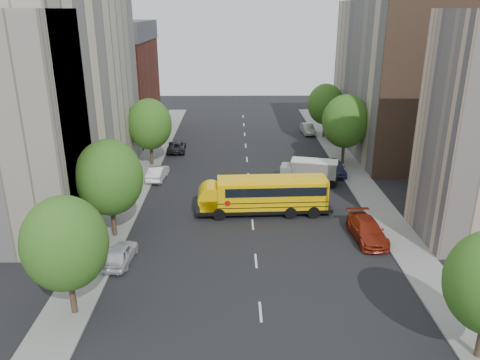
{
  "coord_description": "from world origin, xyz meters",
  "views": [
    {
      "loc": [
        -1.52,
        -37.39,
        16.95
      ],
      "look_at": [
        -1.01,
        2.0,
        2.51
      ],
      "focal_mm": 35.0,
      "sensor_mm": 36.0,
      "label": 1
    }
  ],
  "objects_px": {
    "street_tree_2": "(150,124)",
    "parked_car_5": "(308,129)",
    "parked_car_2": "(177,146)",
    "parked_car_3": "(367,230)",
    "street_tree_1": "(109,178)",
    "school_bus": "(263,194)",
    "parked_car_1": "(158,173)",
    "street_tree_5": "(325,104)",
    "parked_car_0": "(120,254)",
    "safari_truck": "(310,171)",
    "street_tree_4": "(345,121)",
    "parked_car_4": "(335,167)",
    "street_tree_0": "(65,244)"
  },
  "relations": [
    {
      "from": "parked_car_0",
      "to": "parked_car_2",
      "type": "xyz_separation_m",
      "value": [
        0.8,
        27.64,
        -0.05
      ]
    },
    {
      "from": "parked_car_2",
      "to": "parked_car_3",
      "type": "xyz_separation_m",
      "value": [
        17.6,
        -24.26,
        0.13
      ]
    },
    {
      "from": "parked_car_2",
      "to": "street_tree_2",
      "type": "bearing_deg",
      "value": 65.34
    },
    {
      "from": "parked_car_1",
      "to": "parked_car_5",
      "type": "bearing_deg",
      "value": -128.98
    },
    {
      "from": "street_tree_1",
      "to": "street_tree_5",
      "type": "distance_m",
      "value": 37.2
    },
    {
      "from": "street_tree_0",
      "to": "parked_car_3",
      "type": "distance_m",
      "value": 22.2
    },
    {
      "from": "street_tree_5",
      "to": "parked_car_4",
      "type": "distance_m",
      "value": 15.95
    },
    {
      "from": "school_bus",
      "to": "parked_car_2",
      "type": "relative_size",
      "value": 2.51
    },
    {
      "from": "street_tree_5",
      "to": "parked_car_1",
      "type": "bearing_deg",
      "value": -140.84
    },
    {
      "from": "street_tree_5",
      "to": "parked_car_2",
      "type": "distance_m",
      "value": 21.22
    },
    {
      "from": "street_tree_2",
      "to": "street_tree_4",
      "type": "height_order",
      "value": "street_tree_4"
    },
    {
      "from": "street_tree_5",
      "to": "school_bus",
      "type": "relative_size",
      "value": 0.63
    },
    {
      "from": "street_tree_4",
      "to": "parked_car_4",
      "type": "relative_size",
      "value": 1.75
    },
    {
      "from": "street_tree_0",
      "to": "safari_truck",
      "type": "height_order",
      "value": "street_tree_0"
    },
    {
      "from": "parked_car_4",
      "to": "street_tree_2",
      "type": "bearing_deg",
      "value": 168.11
    },
    {
      "from": "safari_truck",
      "to": "parked_car_3",
      "type": "xyz_separation_m",
      "value": [
        2.57,
        -12.58,
        -0.53
      ]
    },
    {
      "from": "street_tree_5",
      "to": "parked_car_0",
      "type": "bearing_deg",
      "value": -121.13
    },
    {
      "from": "school_bus",
      "to": "parked_car_5",
      "type": "relative_size",
      "value": 2.72
    },
    {
      "from": "safari_truck",
      "to": "parked_car_0",
      "type": "relative_size",
      "value": 1.48
    },
    {
      "from": "street_tree_2",
      "to": "parked_car_1",
      "type": "distance_m",
      "value": 6.45
    },
    {
      "from": "street_tree_1",
      "to": "school_bus",
      "type": "height_order",
      "value": "street_tree_1"
    },
    {
      "from": "street_tree_2",
      "to": "parked_car_4",
      "type": "distance_m",
      "value": 21.1
    },
    {
      "from": "safari_truck",
      "to": "parked_car_5",
      "type": "xyz_separation_m",
      "value": [
        2.89,
        20.42,
        -0.59
      ]
    },
    {
      "from": "street_tree_0",
      "to": "street_tree_2",
      "type": "xyz_separation_m",
      "value": [
        0.0,
        28.0,
        0.19
      ]
    },
    {
      "from": "parked_car_0",
      "to": "parked_car_2",
      "type": "distance_m",
      "value": 27.65
    },
    {
      "from": "street_tree_4",
      "to": "parked_car_3",
      "type": "relative_size",
      "value": 1.49
    },
    {
      "from": "parked_car_4",
      "to": "parked_car_5",
      "type": "xyz_separation_m",
      "value": [
        -0.32,
        17.66,
        -0.07
      ]
    },
    {
      "from": "street_tree_5",
      "to": "parked_car_3",
      "type": "height_order",
      "value": "street_tree_5"
    },
    {
      "from": "parked_car_2",
      "to": "parked_car_4",
      "type": "relative_size",
      "value": 1.03
    },
    {
      "from": "street_tree_0",
      "to": "street_tree_1",
      "type": "distance_m",
      "value": 10.0
    },
    {
      "from": "street_tree_0",
      "to": "parked_car_5",
      "type": "relative_size",
      "value": 1.7
    },
    {
      "from": "parked_car_1",
      "to": "street_tree_1",
      "type": "bearing_deg",
      "value": 89.46
    },
    {
      "from": "street_tree_2",
      "to": "school_bus",
      "type": "height_order",
      "value": "street_tree_2"
    },
    {
      "from": "parked_car_5",
      "to": "parked_car_1",
      "type": "bearing_deg",
      "value": -138.14
    },
    {
      "from": "parked_car_4",
      "to": "street_tree_0",
      "type": "bearing_deg",
      "value": -132.18
    },
    {
      "from": "street_tree_2",
      "to": "parked_car_4",
      "type": "relative_size",
      "value": 1.67
    },
    {
      "from": "school_bus",
      "to": "street_tree_5",
      "type": "bearing_deg",
      "value": 66.12
    },
    {
      "from": "street_tree_2",
      "to": "street_tree_4",
      "type": "bearing_deg",
      "value": 0.0
    },
    {
      "from": "street_tree_0",
      "to": "parked_car_0",
      "type": "relative_size",
      "value": 1.79
    },
    {
      "from": "school_bus",
      "to": "parked_car_5",
      "type": "xyz_separation_m",
      "value": [
        8.18,
        27.96,
        -1.13
      ]
    },
    {
      "from": "street_tree_4",
      "to": "parked_car_4",
      "type": "distance_m",
      "value": 5.68
    },
    {
      "from": "street_tree_1",
      "to": "parked_car_2",
      "type": "xyz_separation_m",
      "value": [
        2.2,
        23.53,
        -4.29
      ]
    },
    {
      "from": "street_tree_1",
      "to": "street_tree_4",
      "type": "bearing_deg",
      "value": 39.29
    },
    {
      "from": "street_tree_2",
      "to": "parked_car_5",
      "type": "bearing_deg",
      "value": 35.36
    },
    {
      "from": "parked_car_5",
      "to": "street_tree_4",
      "type": "bearing_deg",
      "value": -86.11
    },
    {
      "from": "parked_car_2",
      "to": "parked_car_3",
      "type": "bearing_deg",
      "value": 122.97
    },
    {
      "from": "street_tree_0",
      "to": "safari_truck",
      "type": "distance_m",
      "value": 28.02
    },
    {
      "from": "safari_truck",
      "to": "parked_car_4",
      "type": "distance_m",
      "value": 4.26
    },
    {
      "from": "school_bus",
      "to": "street_tree_4",
      "type": "bearing_deg",
      "value": 51.19
    },
    {
      "from": "street_tree_1",
      "to": "parked_car_0",
      "type": "distance_m",
      "value": 6.07
    }
  ]
}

